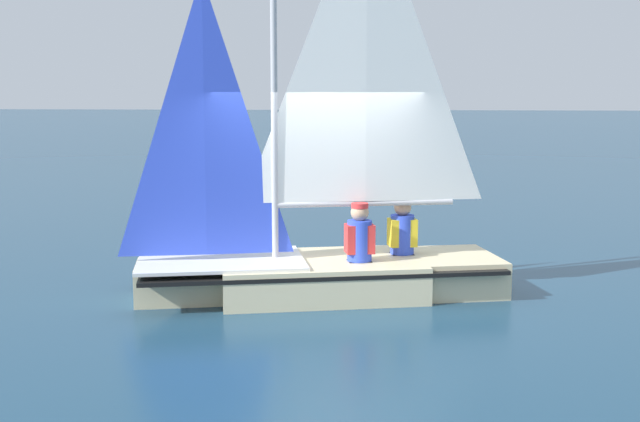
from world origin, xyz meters
name	(u,v)px	position (x,y,z in m)	size (l,w,h in m)	color
ground_plane	(320,294)	(0.00, 0.00, 0.00)	(260.00, 260.00, 0.00)	navy
sailboat_main	(322,239)	(-0.01, 0.03, 0.70)	(2.69, 4.67, 5.11)	beige
sailor_helm	(359,246)	(0.07, 0.50, 0.63)	(0.37, 0.40, 1.16)	black
sailor_crew	(402,241)	(-0.44, 1.00, 0.62)	(0.37, 0.40, 1.16)	black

